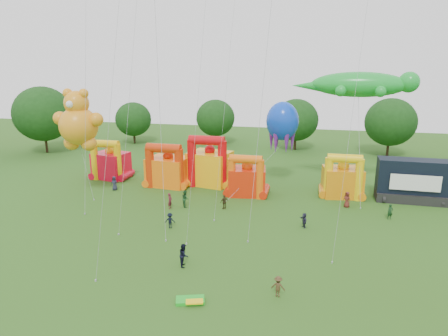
% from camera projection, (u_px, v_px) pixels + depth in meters
% --- Properties ---
extents(ground, '(160.00, 160.00, 0.00)m').
position_uv_depth(ground, '(136.00, 319.00, 26.19)').
color(ground, '#2F5517').
rests_on(ground, ground).
extents(tree_ring, '(121.99, 124.08, 12.07)m').
position_uv_depth(tree_ring, '(117.00, 225.00, 25.38)').
color(tree_ring, '#352314').
rests_on(tree_ring, ground).
extents(bouncy_castle_0, '(5.24, 4.56, 5.79)m').
position_uv_depth(bouncy_castle_0, '(110.00, 163.00, 57.12)').
color(bouncy_castle_0, red).
rests_on(bouncy_castle_0, ground).
extents(bouncy_castle_1, '(5.65, 4.73, 6.02)m').
position_uv_depth(bouncy_castle_1, '(168.00, 169.00, 53.75)').
color(bouncy_castle_1, orange).
rests_on(bouncy_castle_1, ground).
extents(bouncy_castle_2, '(6.12, 5.31, 7.00)m').
position_uv_depth(bouncy_castle_2, '(209.00, 166.00, 54.05)').
color(bouncy_castle_2, '#FFAF0D').
rests_on(bouncy_castle_2, ground).
extents(bouncy_castle_3, '(4.92, 4.14, 5.38)m').
position_uv_depth(bouncy_castle_3, '(247.00, 179.00, 50.00)').
color(bouncy_castle_3, red).
rests_on(bouncy_castle_3, ground).
extents(bouncy_castle_4, '(5.08, 4.32, 5.64)m').
position_uv_depth(bouncy_castle_4, '(342.00, 180.00, 49.38)').
color(bouncy_castle_4, orange).
rests_on(bouncy_castle_4, ground).
extents(stage_trailer, '(8.10, 3.26, 5.17)m').
position_uv_depth(stage_trailer, '(412.00, 181.00, 47.66)').
color(stage_trailer, black).
rests_on(stage_trailer, ground).
extents(teddy_bear_kite, '(6.37, 4.52, 13.41)m').
position_uv_depth(teddy_bear_kite, '(79.00, 126.00, 47.16)').
color(teddy_bear_kite, orange).
rests_on(teddy_bear_kite, ground).
extents(gecko_kite, '(15.12, 9.85, 15.26)m').
position_uv_depth(gecko_kite, '(359.00, 103.00, 48.68)').
color(gecko_kite, green).
rests_on(gecko_kite, ground).
extents(octopus_kite, '(8.11, 10.99, 11.40)m').
position_uv_depth(octopus_kite, '(262.00, 160.00, 50.81)').
color(octopus_kite, blue).
rests_on(octopus_kite, ground).
extents(parafoil_kites, '(25.58, 13.13, 30.07)m').
position_uv_depth(parafoil_kites, '(134.00, 84.00, 40.20)').
color(parafoil_kites, '#BF0909').
rests_on(parafoil_kites, ground).
extents(diamond_kites, '(22.68, 20.19, 37.63)m').
position_uv_depth(diamond_kites, '(204.00, 64.00, 35.08)').
color(diamond_kites, '#F2440B').
rests_on(diamond_kites, ground).
extents(folded_kite_bundle, '(2.20, 1.54, 0.31)m').
position_uv_depth(folded_kite_bundle, '(191.00, 300.00, 27.93)').
color(folded_kite_bundle, green).
rests_on(folded_kite_bundle, ground).
extents(spectator_0, '(0.93, 0.62, 1.86)m').
position_uv_depth(spectator_0, '(114.00, 183.00, 52.07)').
color(spectator_0, '#202436').
rests_on(spectator_0, ground).
extents(spectator_1, '(0.53, 0.73, 1.84)m').
position_uv_depth(spectator_1, '(170.00, 201.00, 45.54)').
color(spectator_1, maroon).
rests_on(spectator_1, ground).
extents(spectator_2, '(1.12, 1.20, 1.98)m').
position_uv_depth(spectator_2, '(185.00, 199.00, 46.07)').
color(spectator_2, '#1C4821').
rests_on(spectator_2, ground).
extents(spectator_3, '(1.12, 0.77, 1.60)m').
position_uv_depth(spectator_3, '(170.00, 221.00, 40.25)').
color(spectator_3, black).
rests_on(spectator_3, ground).
extents(spectator_4, '(1.03, 0.93, 1.68)m').
position_uv_depth(spectator_4, '(224.00, 202.00, 45.43)').
color(spectator_4, '#372C16').
rests_on(spectator_4, ground).
extents(spectator_5, '(0.99, 1.51, 1.56)m').
position_uv_depth(spectator_5, '(304.00, 220.00, 40.36)').
color(spectator_5, '#242138').
rests_on(spectator_5, ground).
extents(spectator_6, '(1.09, 1.00, 1.86)m').
position_uv_depth(spectator_6, '(347.00, 200.00, 45.91)').
color(spectator_6, '#5C211A').
rests_on(spectator_6, ground).
extents(spectator_7, '(0.71, 0.59, 1.67)m').
position_uv_depth(spectator_7, '(390.00, 212.00, 42.48)').
color(spectator_7, '#153619').
rests_on(spectator_7, ground).
extents(spectator_8, '(0.92, 1.08, 1.95)m').
position_uv_depth(spectator_8, '(184.00, 255.00, 32.71)').
color(spectator_8, black).
rests_on(spectator_8, ground).
extents(spectator_9, '(1.10, 0.73, 1.58)m').
position_uv_depth(spectator_9, '(278.00, 286.00, 28.48)').
color(spectator_9, '#46321C').
rests_on(spectator_9, ground).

